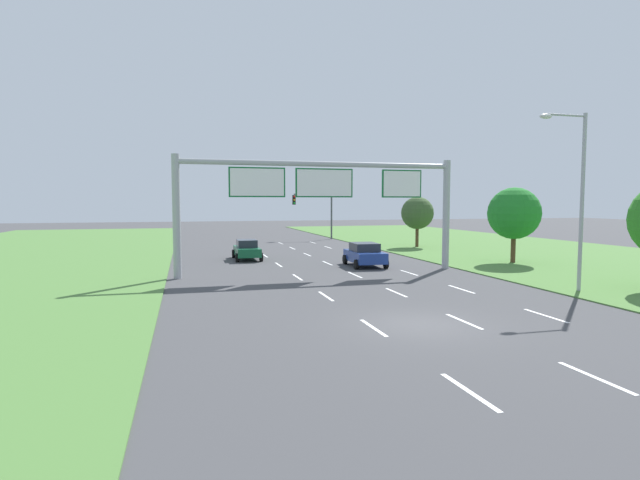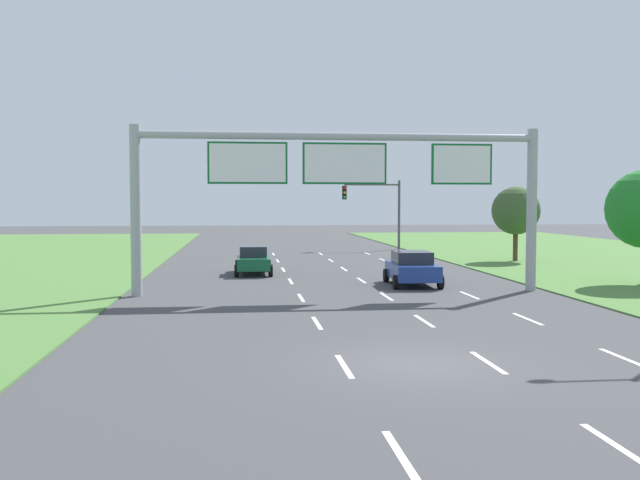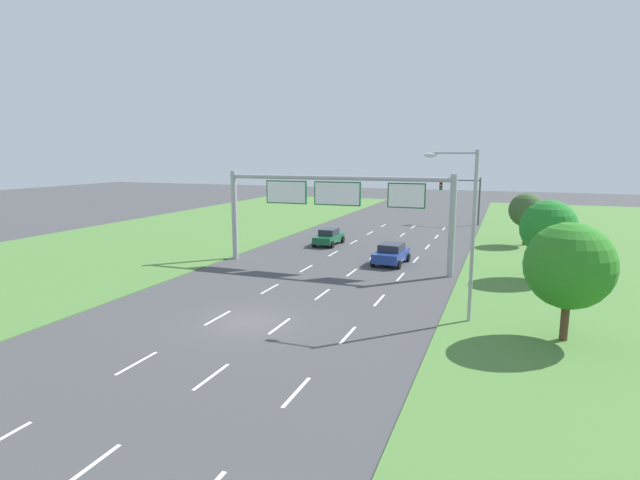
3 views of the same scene
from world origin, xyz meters
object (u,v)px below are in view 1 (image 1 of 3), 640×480
(car_lead_silver, at_px, (365,254))
(roadside_tree_mid, at_px, (514,213))
(street_lamp, at_px, (576,186))
(sign_gantry, at_px, (322,192))
(traffic_light_mast, at_px, (316,206))
(roadside_tree_far, at_px, (417,213))
(car_near_red, at_px, (247,249))

(car_lead_silver, bearing_deg, roadside_tree_mid, -3.49)
(car_lead_silver, xyz_separation_m, roadside_tree_mid, (10.71, -1.21, 2.72))
(street_lamp, bearing_deg, car_lead_silver, 117.84)
(sign_gantry, distance_m, traffic_light_mast, 28.01)
(roadside_tree_mid, distance_m, roadside_tree_far, 13.21)
(car_lead_silver, bearing_deg, car_near_red, 143.06)
(sign_gantry, bearing_deg, roadside_tree_mid, 5.08)
(car_near_red, distance_m, traffic_light_mast, 21.50)
(car_near_red, bearing_deg, street_lamp, -52.49)
(car_near_red, distance_m, sign_gantry, 10.14)
(roadside_tree_mid, relative_size, roadside_tree_far, 1.11)
(car_near_red, height_order, roadside_tree_far, roadside_tree_far)
(traffic_light_mast, bearing_deg, sign_gantry, -103.80)
(sign_gantry, distance_m, roadside_tree_mid, 14.51)
(car_near_red, bearing_deg, roadside_tree_mid, -21.51)
(street_lamp, bearing_deg, roadside_tree_far, 81.65)
(traffic_light_mast, distance_m, roadside_tree_mid, 27.02)
(car_near_red, height_order, roadside_tree_mid, roadside_tree_mid)
(car_lead_silver, height_order, roadside_tree_mid, roadside_tree_mid)
(traffic_light_mast, height_order, street_lamp, street_lamp)
(street_lamp, relative_size, roadside_tree_far, 1.75)
(sign_gantry, height_order, traffic_light_mast, sign_gantry)
(street_lamp, xyz_separation_m, roadside_tree_far, (3.49, 23.77, -1.79))
(street_lamp, bearing_deg, car_near_red, 127.02)
(roadside_tree_mid, xyz_separation_m, roadside_tree_far, (-0.98, 13.17, -0.24))
(car_lead_silver, height_order, sign_gantry, sign_gantry)
(car_lead_silver, relative_size, roadside_tree_mid, 0.75)
(roadside_tree_far, bearing_deg, sign_gantry, -132.84)
(traffic_light_mast, relative_size, roadside_tree_mid, 1.04)
(sign_gantry, xyz_separation_m, roadside_tree_far, (13.39, 14.45, -1.67))
(roadside_tree_far, bearing_deg, street_lamp, -98.35)
(car_near_red, relative_size, street_lamp, 0.48)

